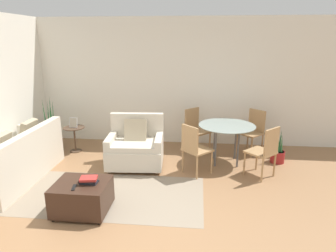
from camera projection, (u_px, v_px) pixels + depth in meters
The scene contains 17 objects.
ground_plane at pixel (135, 232), 3.70m from camera, with size 20.00×20.00×0.00m, color #936B47.
wall_back at pixel (165, 82), 6.58m from camera, with size 12.00×0.06×2.75m.
area_rug at pixel (108, 195), 4.57m from camera, with size 2.90×1.43×0.01m.
couch at pixel (15, 163), 4.99m from camera, with size 0.87×1.96×0.92m.
armchair at pixel (136, 147), 5.54m from camera, with size 1.05×0.88×0.94m.
ottoman at pixel (82, 196), 4.06m from camera, with size 0.72×0.62×0.43m.
book_stack at pixel (88, 180), 3.99m from camera, with size 0.24×0.20×0.09m.
tv_remote_primary at pixel (74, 187), 3.88m from camera, with size 0.08×0.17×0.01m.
potted_plant at pixel (52, 138), 6.38m from camera, with size 0.38×0.38×1.16m.
side_table at pixel (74, 134), 6.25m from camera, with size 0.44×0.44×0.53m.
picture_frame at pixel (73, 123), 6.17m from camera, with size 0.17×0.07×0.21m.
dining_table at pixel (227, 130), 5.60m from camera, with size 1.05×1.05×0.75m.
dining_chair_near_left at pixel (194, 146), 5.13m from camera, with size 0.59×0.59×0.90m.
dining_chair_near_right at pixel (265, 149), 5.01m from camera, with size 0.59×0.59×0.90m.
dining_chair_far_left at pixel (195, 127), 6.27m from camera, with size 0.59×0.59×0.90m.
dining_chair_far_right at pixel (253, 129), 6.15m from camera, with size 0.59×0.59×0.90m.
potted_plant_small at pixel (278, 153), 5.74m from camera, with size 0.27×0.27×0.71m.
Camera 1 is at (0.73, -3.12, 2.29)m, focal length 32.00 mm.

